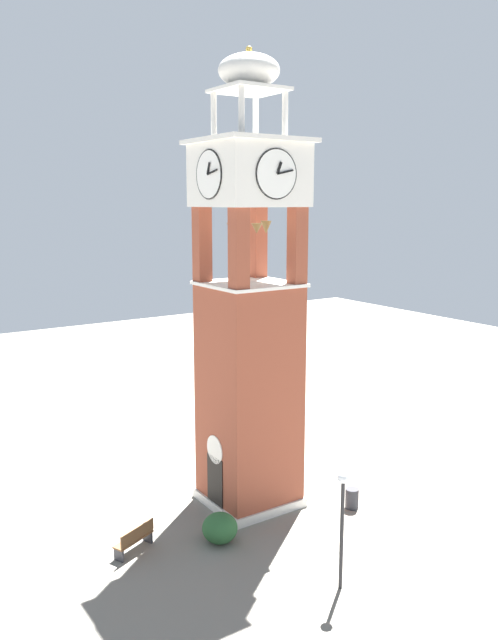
# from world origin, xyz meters

# --- Properties ---
(ground) EXTENTS (80.00, 80.00, 0.00)m
(ground) POSITION_xyz_m (0.00, 0.00, 0.00)
(ground) COLOR gray
(clock_tower) EXTENTS (3.72, 3.72, 17.26)m
(clock_tower) POSITION_xyz_m (-0.00, -0.00, 6.99)
(clock_tower) COLOR brown
(clock_tower) RESTS_ON ground
(park_bench) EXTENTS (1.04, 1.64, 0.95)m
(park_bench) POSITION_xyz_m (0.95, -5.35, 0.48)
(park_bench) COLOR brown
(park_bench) RESTS_ON ground
(lamp_post) EXTENTS (0.36, 0.36, 3.85)m
(lamp_post) POSITION_xyz_m (6.45, -0.90, 2.67)
(lamp_post) COLOR black
(lamp_post) RESTS_ON ground
(trash_bin) EXTENTS (0.52, 0.52, 0.80)m
(trash_bin) POSITION_xyz_m (2.72, 3.04, 0.40)
(trash_bin) COLOR #2D2D33
(trash_bin) RESTS_ON ground
(shrub_near_entry) EXTENTS (1.26, 1.26, 1.07)m
(shrub_near_entry) POSITION_xyz_m (2.02, -2.59, 0.53)
(shrub_near_entry) COLOR #28562D
(shrub_near_entry) RESTS_ON ground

